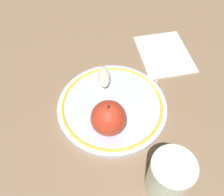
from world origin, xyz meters
name	(u,v)px	position (x,y,z in m)	size (l,w,h in m)	color
ground_plane	(105,109)	(0.00, 0.00, 0.00)	(2.00, 2.00, 0.00)	#85674C
plate	(112,105)	(0.00, 0.02, 0.01)	(0.24, 0.24, 0.01)	silver
apple_red_whole	(111,118)	(0.06, 0.00, 0.05)	(0.07, 0.07, 0.08)	red
apple_slice_front	(104,77)	(-0.07, 0.01, 0.02)	(0.06, 0.03, 0.02)	beige
fork	(143,105)	(0.01, 0.08, 0.02)	(0.16, 0.10, 0.00)	silver
drinking_glass	(169,177)	(0.18, 0.08, 0.05)	(0.07, 0.07, 0.09)	silver
napkin_folded	(164,53)	(-0.15, 0.18, 0.00)	(0.16, 0.13, 0.01)	white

